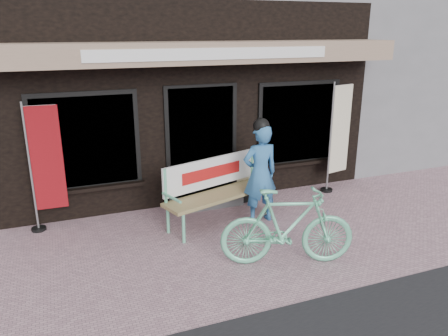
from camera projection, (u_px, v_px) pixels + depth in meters
name	position (u px, v px, depth m)	size (l,w,h in m)	color
ground	(245.00, 248.00, 6.52)	(70.00, 70.00, 0.00)	#AF8692
storefront	(159.00, 35.00, 10.02)	(7.00, 6.77, 6.00)	black
neighbor_right_near	(425.00, 40.00, 13.49)	(10.00, 7.00, 5.60)	slate
bench	(216.00, 186.00, 7.26)	(2.05, 1.09, 1.08)	#6CD3A5
person	(260.00, 172.00, 7.20)	(0.61, 0.40, 1.77)	teal
bicycle	(287.00, 227.00, 5.93)	(0.52, 1.83, 1.10)	#6CD3A5
nobori_red	(45.00, 165.00, 6.83)	(0.61, 0.23, 2.10)	gray
nobori_cream	(338.00, 135.00, 8.57)	(0.65, 0.28, 2.18)	gray
menu_stand	(245.00, 177.00, 8.09)	(0.50, 0.17, 0.98)	black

